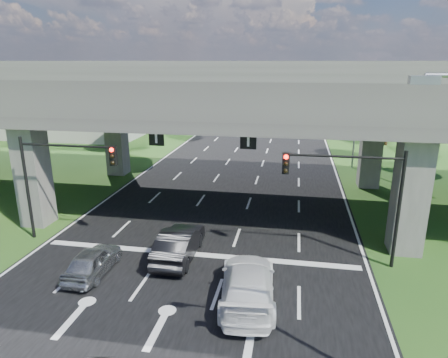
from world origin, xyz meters
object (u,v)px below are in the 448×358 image
(signal_right, at_px, (354,186))
(car_dark, at_px, (179,243))
(streetlight_beyond, at_px, (337,94))
(car_silver, at_px, (93,261))
(signal_left, at_px, (59,171))
(streetlight_far, at_px, (353,107))
(car_white, at_px, (248,284))

(signal_right, relative_size, car_dark, 1.22)
(streetlight_beyond, xyz_separation_m, car_silver, (-14.55, -39.35, -5.15))
(signal_left, relative_size, car_silver, 1.52)
(car_silver, bearing_deg, signal_right, -165.80)
(signal_right, height_order, streetlight_far, streetlight_far)
(car_silver, bearing_deg, streetlight_beyond, -111.11)
(car_silver, height_order, car_white, car_white)
(signal_left, height_order, streetlight_beyond, streetlight_beyond)
(signal_left, distance_m, car_dark, 7.82)
(car_silver, distance_m, car_white, 7.71)
(car_silver, bearing_deg, car_dark, -147.98)
(car_silver, bearing_deg, car_white, 172.19)
(streetlight_far, bearing_deg, car_white, -105.86)
(signal_left, relative_size, car_dark, 1.22)
(signal_right, xyz_separation_m, car_silver, (-12.28, -3.29, -3.49))
(signal_left, xyz_separation_m, car_white, (11.02, -4.23, -3.34))
(signal_left, bearing_deg, car_silver, -44.34)
(car_silver, xyz_separation_m, car_white, (7.65, -0.94, 0.15))
(signal_left, bearing_deg, streetlight_beyond, 63.57)
(signal_left, bearing_deg, car_white, -21.00)
(signal_right, relative_size, car_white, 1.06)
(signal_right, bearing_deg, streetlight_far, 83.53)
(streetlight_beyond, distance_m, car_white, 41.18)
(streetlight_beyond, xyz_separation_m, car_white, (-6.90, -40.29, -5.00))
(signal_right, distance_m, signal_left, 15.65)
(streetlight_far, relative_size, car_silver, 2.54)
(streetlight_beyond, bearing_deg, car_dark, -106.43)
(streetlight_far, height_order, streetlight_beyond, same)
(car_white, bearing_deg, car_silver, -12.71)
(streetlight_beyond, distance_m, car_dark, 38.90)
(signal_left, relative_size, car_white, 1.06)
(streetlight_far, height_order, car_dark, streetlight_far)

